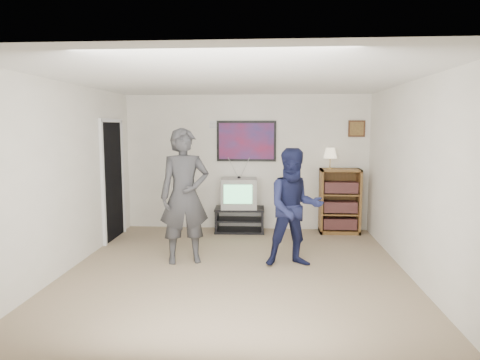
# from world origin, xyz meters

# --- Properties ---
(room_shell) EXTENTS (4.51, 5.00, 2.51)m
(room_shell) POSITION_xyz_m (0.00, 0.35, 1.25)
(room_shell) COLOR #726148
(room_shell) RESTS_ON ground
(media_stand) EXTENTS (0.91, 0.52, 0.45)m
(media_stand) POSITION_xyz_m (-0.11, 2.23, 0.22)
(media_stand) COLOR black
(media_stand) RESTS_ON room_shell
(crt_television) EXTENTS (0.67, 0.58, 0.54)m
(crt_television) POSITION_xyz_m (-0.12, 2.23, 0.72)
(crt_television) COLOR gray
(crt_television) RESTS_ON media_stand
(bookshelf) EXTENTS (0.71, 0.41, 1.17)m
(bookshelf) POSITION_xyz_m (1.70, 2.28, 0.58)
(bookshelf) COLOR brown
(bookshelf) RESTS_ON room_shell
(table_lamp) EXTENTS (0.24, 0.24, 0.38)m
(table_lamp) POSITION_xyz_m (1.51, 2.26, 1.36)
(table_lamp) COLOR #F9E7BD
(table_lamp) RESTS_ON bookshelf
(person_tall) EXTENTS (0.80, 0.64, 1.90)m
(person_tall) POSITION_xyz_m (-0.75, 0.42, 0.95)
(person_tall) COLOR #313133
(person_tall) RESTS_ON room_shell
(person_short) EXTENTS (0.88, 0.74, 1.63)m
(person_short) POSITION_xyz_m (0.78, 0.36, 0.82)
(person_short) COLOR #15193A
(person_short) RESTS_ON room_shell
(controller_left) EXTENTS (0.04, 0.13, 0.04)m
(controller_left) POSITION_xyz_m (-0.72, 0.68, 1.11)
(controller_left) COLOR white
(controller_left) RESTS_ON person_tall
(controller_right) EXTENTS (0.06, 0.14, 0.04)m
(controller_right) POSITION_xyz_m (0.83, 0.56, 1.00)
(controller_right) COLOR white
(controller_right) RESTS_ON person_short
(poster) EXTENTS (1.10, 0.03, 0.75)m
(poster) POSITION_xyz_m (0.00, 2.48, 1.65)
(poster) COLOR black
(poster) RESTS_ON room_shell
(air_vent) EXTENTS (0.28, 0.02, 0.14)m
(air_vent) POSITION_xyz_m (-0.55, 2.48, 1.95)
(air_vent) COLOR white
(air_vent) RESTS_ON room_shell
(small_picture) EXTENTS (0.30, 0.03, 0.30)m
(small_picture) POSITION_xyz_m (2.00, 2.48, 1.88)
(small_picture) COLOR #452C16
(small_picture) RESTS_ON room_shell
(doorway) EXTENTS (0.03, 0.85, 2.00)m
(doorway) POSITION_xyz_m (-2.23, 1.60, 1.00)
(doorway) COLOR black
(doorway) RESTS_ON room_shell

